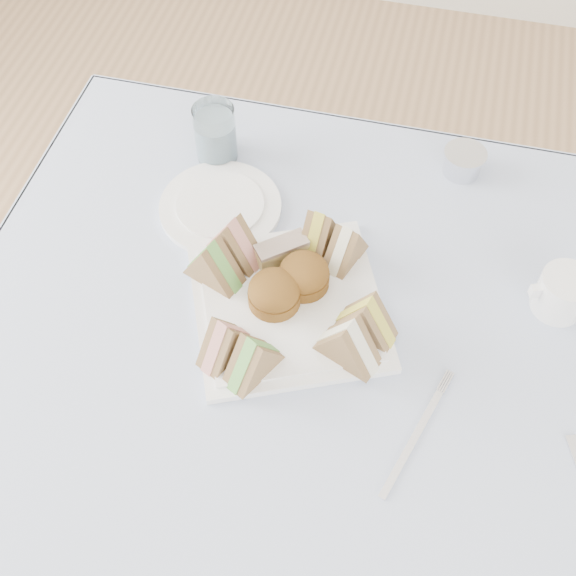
% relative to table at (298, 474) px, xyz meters
% --- Properties ---
extents(floor, '(4.00, 4.00, 0.00)m').
position_rel_table_xyz_m(floor, '(0.00, 0.00, -0.37)').
color(floor, '#9E7751').
rests_on(floor, ground).
extents(table, '(0.90, 0.90, 0.74)m').
position_rel_table_xyz_m(table, '(0.00, 0.00, 0.00)').
color(table, brown).
rests_on(table, floor).
extents(tablecloth, '(1.02, 1.02, 0.01)m').
position_rel_table_xyz_m(tablecloth, '(0.00, 0.00, 0.37)').
color(tablecloth, silver).
rests_on(tablecloth, table).
extents(serving_plate, '(0.35, 0.35, 0.01)m').
position_rel_table_xyz_m(serving_plate, '(-0.04, 0.10, 0.38)').
color(serving_plate, white).
rests_on(serving_plate, tablecloth).
extents(sandwich_fl_a, '(0.07, 0.09, 0.07)m').
position_rel_table_xyz_m(sandwich_fl_a, '(-0.10, 0.00, 0.42)').
color(sandwich_fl_a, olive).
rests_on(sandwich_fl_a, serving_plate).
extents(sandwich_fl_b, '(0.08, 0.09, 0.08)m').
position_rel_table_xyz_m(sandwich_fl_b, '(-0.06, -0.01, 0.43)').
color(sandwich_fl_b, olive).
rests_on(sandwich_fl_b, serving_plate).
extents(sandwich_fr_a, '(0.09, 0.06, 0.08)m').
position_rel_table_xyz_m(sandwich_fr_a, '(0.07, 0.08, 0.43)').
color(sandwich_fr_a, olive).
rests_on(sandwich_fr_a, serving_plate).
extents(sandwich_fr_b, '(0.10, 0.07, 0.08)m').
position_rel_table_xyz_m(sandwich_fr_b, '(0.05, 0.04, 0.43)').
color(sandwich_fr_b, olive).
rests_on(sandwich_fr_b, serving_plate).
extents(sandwich_bl_a, '(0.10, 0.07, 0.08)m').
position_rel_table_xyz_m(sandwich_bl_a, '(-0.16, 0.12, 0.43)').
color(sandwich_bl_a, olive).
rests_on(sandwich_bl_a, serving_plate).
extents(sandwich_bl_b, '(0.10, 0.07, 0.08)m').
position_rel_table_xyz_m(sandwich_bl_b, '(-0.14, 0.16, 0.43)').
color(sandwich_bl_b, olive).
rests_on(sandwich_bl_b, serving_plate).
extents(sandwich_br_a, '(0.06, 0.09, 0.07)m').
position_rel_table_xyz_m(sandwich_br_a, '(0.02, 0.20, 0.42)').
color(sandwich_br_a, olive).
rests_on(sandwich_br_a, serving_plate).
extents(sandwich_br_b, '(0.05, 0.09, 0.07)m').
position_rel_table_xyz_m(sandwich_br_b, '(-0.02, 0.21, 0.42)').
color(sandwich_br_b, olive).
rests_on(sandwich_br_b, serving_plate).
extents(scone_left, '(0.10, 0.10, 0.05)m').
position_rel_table_xyz_m(scone_left, '(-0.06, 0.10, 0.41)').
color(scone_left, brown).
rests_on(scone_left, serving_plate).
extents(scone_right, '(0.10, 0.10, 0.05)m').
position_rel_table_xyz_m(scone_right, '(-0.03, 0.14, 0.41)').
color(scone_right, brown).
rests_on(scone_right, serving_plate).
extents(pastry_slice, '(0.08, 0.07, 0.04)m').
position_rel_table_xyz_m(pastry_slice, '(-0.07, 0.17, 0.41)').
color(pastry_slice, '#E5CB86').
rests_on(pastry_slice, serving_plate).
extents(side_plate, '(0.25, 0.25, 0.01)m').
position_rel_table_xyz_m(side_plate, '(-0.19, 0.26, 0.38)').
color(side_plate, white).
rests_on(side_plate, tablecloth).
extents(water_glass, '(0.08, 0.08, 0.10)m').
position_rel_table_xyz_m(water_glass, '(-0.23, 0.37, 0.43)').
color(water_glass, white).
rests_on(water_glass, tablecloth).
extents(tea_strainer, '(0.08, 0.08, 0.04)m').
position_rel_table_xyz_m(tea_strainer, '(0.17, 0.43, 0.40)').
color(tea_strainer, silver).
rests_on(tea_strainer, tablecloth).
extents(fork, '(0.06, 0.16, 0.00)m').
position_rel_table_xyz_m(fork, '(0.16, -0.06, 0.38)').
color(fork, silver).
rests_on(fork, tablecloth).
extents(creamer_jug, '(0.10, 0.10, 0.07)m').
position_rel_table_xyz_m(creamer_jug, '(0.33, 0.19, 0.41)').
color(creamer_jug, white).
rests_on(creamer_jug, tablecloth).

